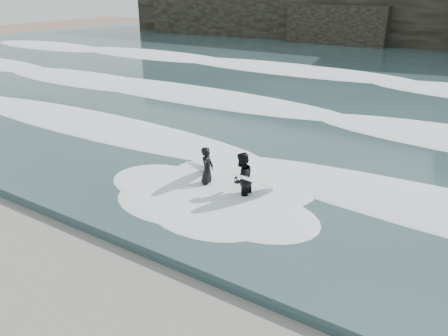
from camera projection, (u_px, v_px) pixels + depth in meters
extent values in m
plane|color=#8E5E49|center=(1.00, 318.00, 8.41)|extent=(120.00, 120.00, 0.00)
cube|color=#2C4446|center=(386.00, 72.00, 30.78)|extent=(90.00, 52.00, 0.30)
ellipsoid|color=white|center=(241.00, 156.00, 15.22)|extent=(60.00, 3.20, 0.20)
ellipsoid|color=white|center=(317.00, 110.00, 20.62)|extent=(60.00, 4.00, 0.24)
ellipsoid|color=white|center=(370.00, 78.00, 27.57)|extent=(60.00, 4.80, 0.30)
imported|color=black|center=(207.00, 171.00, 13.11)|extent=(0.49, 0.62, 1.50)
ellipsoid|color=white|center=(197.00, 167.00, 13.34)|extent=(1.03, 1.77, 1.08)
imported|color=black|center=(242.00, 179.00, 12.41)|extent=(0.66, 0.82, 1.60)
ellipsoid|color=white|center=(255.00, 181.00, 12.18)|extent=(1.01, 1.83, 0.99)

